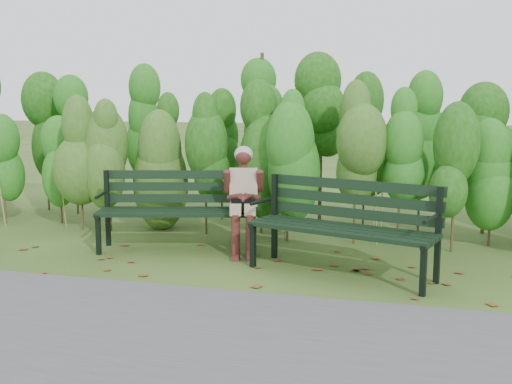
# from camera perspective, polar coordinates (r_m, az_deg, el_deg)

# --- Properties ---
(ground) EXTENTS (80.00, 80.00, 0.00)m
(ground) POSITION_cam_1_polar(r_m,az_deg,el_deg) (6.59, -0.79, -6.91)
(ground) COLOR #2E4519
(footpath) EXTENTS (60.00, 2.50, 0.01)m
(footpath) POSITION_cam_1_polar(r_m,az_deg,el_deg) (4.62, -8.41, -13.92)
(footpath) COLOR #474749
(footpath) RESTS_ON ground
(hedge_band) EXTENTS (11.04, 1.67, 2.42)m
(hedge_band) POSITION_cam_1_polar(r_m,az_deg,el_deg) (8.17, 2.74, 5.09)
(hedge_band) COLOR #47381E
(hedge_band) RESTS_ON ground
(leaf_litter) EXTENTS (5.81, 2.28, 0.01)m
(leaf_litter) POSITION_cam_1_polar(r_m,az_deg,el_deg) (6.53, -2.06, -7.02)
(leaf_litter) COLOR brown
(leaf_litter) RESTS_ON ground
(bench_left) EXTENTS (1.96, 1.06, 0.94)m
(bench_left) POSITION_cam_1_polar(r_m,az_deg,el_deg) (7.25, -7.38, -1.07)
(bench_left) COLOR black
(bench_left) RESTS_ON ground
(bench_right) EXTENTS (2.02, 1.16, 0.96)m
(bench_right) POSITION_cam_1_polar(r_m,az_deg,el_deg) (6.23, 8.51, -2.58)
(bench_right) COLOR black
(bench_right) RESTS_ON ground
(seated_woman) EXTENTS (0.50, 0.73, 1.25)m
(seated_woman) POSITION_cam_1_polar(r_m,az_deg,el_deg) (6.97, -1.21, -0.00)
(seated_woman) COLOR tan
(seated_woman) RESTS_ON ground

